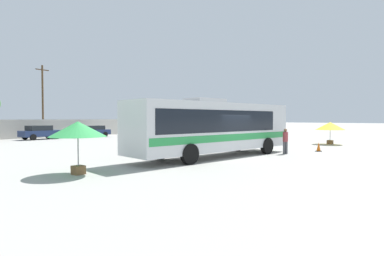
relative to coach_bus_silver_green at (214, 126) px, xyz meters
name	(u,v)px	position (x,y,z in m)	size (l,w,h in m)	color
ground_plane	(126,147)	(0.44, 9.08, -1.84)	(300.00, 300.00, 0.00)	#A3A099
perimeter_wall	(35,129)	(0.44, 26.59, -0.75)	(80.00, 0.30, 2.16)	beige
coach_bus_silver_green	(214,126)	(0.00, 0.00, 0.00)	(11.79, 3.72, 3.43)	silver
attendant_by_bus_door	(285,140)	(4.35, -2.49, -0.91)	(0.46, 0.46, 1.64)	#4C4C51
vendor_umbrella_near_gate_green	(78,130)	(-8.23, 0.68, -0.01)	(2.29, 2.29, 2.18)	gray
vendor_umbrella_secondary_yellow	(330,126)	(14.06, -2.21, -0.24)	(2.48, 2.48, 1.96)	gray
parked_car_third_dark_blue	(40,132)	(-0.15, 23.64, -1.04)	(4.30, 2.24, 1.51)	navy
parked_car_rightmost_dark_blue	(92,131)	(5.65, 22.94, -1.08)	(4.33, 2.00, 1.41)	navy
utility_pole_near	(43,99)	(3.05, 30.48, 2.97)	(1.80, 0.37, 9.24)	#4C3823
traffic_cone_on_apron	(319,147)	(7.30, -3.57, -1.53)	(0.36, 0.36, 0.64)	black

